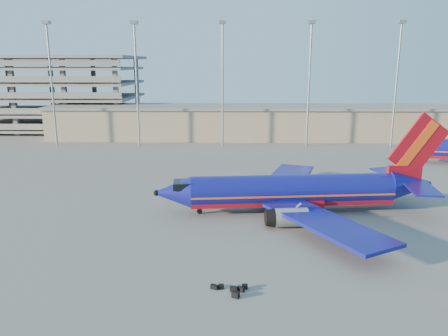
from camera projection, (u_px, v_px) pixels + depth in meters
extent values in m
plane|color=slate|center=(251.00, 208.00, 59.71)|extent=(220.00, 220.00, 0.00)
cube|color=gray|center=(281.00, 123.00, 114.95)|extent=(120.00, 15.00, 8.00)
cube|color=slate|center=(281.00, 107.00, 113.96)|extent=(122.00, 16.00, 0.60)
cube|color=slate|center=(38.00, 125.00, 132.70)|extent=(60.00, 30.00, 0.70)
cube|color=slate|center=(36.00, 111.00, 131.72)|extent=(60.00, 30.00, 0.70)
cube|color=slate|center=(35.00, 97.00, 130.74)|extent=(60.00, 30.00, 0.70)
cube|color=slate|center=(34.00, 83.00, 129.75)|extent=(60.00, 30.00, 0.70)
cube|color=slate|center=(32.00, 68.00, 128.77)|extent=(60.00, 30.00, 0.70)
cube|color=slate|center=(31.00, 57.00, 128.02)|extent=(62.00, 32.00, 0.80)
cube|color=slate|center=(52.00, 91.00, 143.12)|extent=(1.20, 1.20, 21.00)
cylinder|color=gray|center=(52.00, 86.00, 102.09)|extent=(0.44, 0.44, 28.00)
cube|color=gray|center=(46.00, 22.00, 98.74)|extent=(1.60, 1.60, 0.70)
cylinder|color=gray|center=(137.00, 87.00, 101.67)|extent=(0.44, 0.44, 28.00)
cube|color=gray|center=(134.00, 22.00, 98.33)|extent=(1.60, 1.60, 0.70)
cylinder|color=gray|center=(223.00, 87.00, 101.26)|extent=(0.44, 0.44, 28.00)
cube|color=gray|center=(223.00, 22.00, 97.91)|extent=(1.60, 1.60, 0.70)
cylinder|color=gray|center=(309.00, 87.00, 100.84)|extent=(0.44, 0.44, 28.00)
cube|color=gray|center=(312.00, 22.00, 97.49)|extent=(1.60, 1.60, 0.70)
cylinder|color=gray|center=(396.00, 87.00, 100.42)|extent=(0.44, 0.44, 28.00)
cube|color=gray|center=(402.00, 22.00, 97.08)|extent=(1.60, 1.60, 0.70)
cylinder|color=navy|center=(291.00, 190.00, 57.67)|extent=(26.85, 6.70, 4.10)
cube|color=#9F0C16|center=(291.00, 198.00, 57.92)|extent=(26.77, 5.93, 1.44)
cube|color=#FF5015|center=(291.00, 192.00, 57.74)|extent=(26.85, 6.74, 0.24)
cone|color=navy|center=(173.00, 193.00, 56.50)|extent=(5.03, 4.54, 4.10)
cube|color=black|center=(184.00, 185.00, 56.36)|extent=(2.93, 3.13, 0.89)
cone|color=navy|center=(409.00, 185.00, 58.80)|extent=(6.13, 4.64, 4.10)
cube|color=#9F0C16|center=(404.00, 174.00, 58.38)|extent=(4.69, 1.06, 2.44)
cube|color=#9F0C16|center=(418.00, 145.00, 57.59)|extent=(8.12, 1.15, 8.83)
cube|color=#FF5015|center=(417.00, 145.00, 57.57)|extent=(5.43, 1.00, 6.93)
cube|color=navy|center=(394.00, 173.00, 62.27)|extent=(5.31, 7.76, 0.24)
cube|color=navy|center=(421.00, 188.00, 54.97)|extent=(4.08, 7.41, 0.24)
cube|color=navy|center=(287.00, 178.00, 67.47)|extent=(10.65, 18.03, 0.39)
cube|color=navy|center=(326.00, 223.00, 48.59)|extent=(13.30, 17.65, 0.39)
cube|color=#9F0C16|center=(295.00, 201.00, 58.06)|extent=(7.04, 4.95, 1.11)
cylinder|color=gray|center=(273.00, 190.00, 63.55)|extent=(4.20, 2.71, 2.32)
cylinder|color=gray|center=(291.00, 217.00, 52.39)|extent=(4.20, 2.71, 2.32)
cylinder|color=gray|center=(200.00, 209.00, 57.31)|extent=(0.29, 0.29, 1.22)
cylinder|color=black|center=(200.00, 211.00, 57.37)|extent=(0.73, 0.35, 0.71)
cylinder|color=black|center=(298.00, 201.00, 61.18)|extent=(0.99, 0.70, 0.93)
cylinder|color=black|center=(309.00, 215.00, 55.60)|extent=(0.99, 0.70, 0.93)
cone|color=navy|center=(412.00, 148.00, 87.14)|extent=(5.13, 4.70, 3.95)
cube|color=black|center=(420.00, 143.00, 86.63)|extent=(3.03, 3.20, 0.85)
cube|color=black|center=(214.00, 287.00, 38.29)|extent=(0.73, 0.58, 0.39)
cube|color=black|center=(236.00, 295.00, 36.84)|extent=(0.74, 0.65, 0.55)
cube|color=black|center=(241.00, 289.00, 37.82)|extent=(0.68, 0.60, 0.44)
cube|color=black|center=(234.00, 289.00, 37.82)|extent=(0.69, 0.45, 0.46)
cube|color=black|center=(221.00, 287.00, 38.31)|extent=(0.50, 0.42, 0.41)
cube|color=black|center=(245.00, 286.00, 38.30)|extent=(0.50, 0.31, 0.44)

